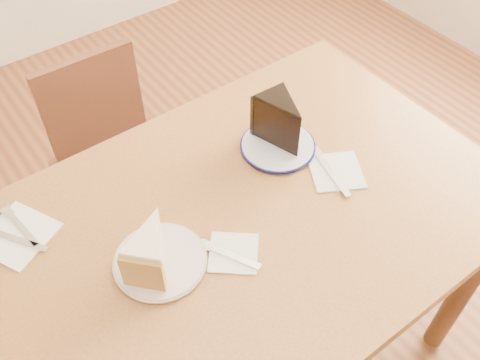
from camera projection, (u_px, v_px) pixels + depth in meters
The scene contains 14 objects.
ground at pixel (244, 353), 1.77m from camera, with size 4.00×4.00×0.00m, color #442112.
table at pixel (245, 239), 1.28m from camera, with size 1.20×0.80×0.75m.
chair_far at pixel (119, 162), 1.75m from camera, with size 0.39×0.39×0.77m.
plate_cream at pixel (160, 261), 1.11m from camera, with size 0.19×0.19×0.01m, color silver.
plate_navy at pixel (278, 146), 1.34m from camera, with size 0.18×0.18×0.01m, color white.
carrot_cake at pixel (152, 247), 1.08m from camera, with size 0.08×0.12×0.09m, color beige, non-canonical shape.
chocolate_cake at pixel (283, 125), 1.29m from camera, with size 0.09×0.13×0.12m, color black, non-canonical shape.
napkin_cream at pixel (234, 253), 1.13m from camera, with size 0.10×0.10×0.00m, color white.
napkin_navy at pixel (336, 171), 1.29m from camera, with size 0.12×0.12×0.00m, color white.
napkin_spare at pixel (18, 235), 1.16m from camera, with size 0.14×0.14×0.00m, color white.
fork_cream at pixel (230, 255), 1.12m from camera, with size 0.01×0.14×0.00m, color silver.
knife_navy at pixel (330, 171), 1.28m from camera, with size 0.02×0.17×0.00m, color silver.
fork_spare at pixel (21, 226), 1.17m from camera, with size 0.01×0.14×0.00m, color silver.
knife_spare at pixel (15, 239), 1.15m from camera, with size 0.01×0.16×0.00m, color silver.
Camera 1 is at (-0.45, -0.59, 1.70)m, focal length 40.00 mm.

